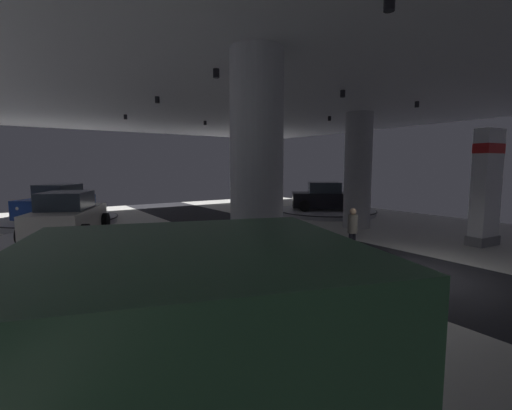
# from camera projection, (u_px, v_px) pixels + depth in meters

# --- Properties ---
(ground) EXTENTS (24.00, 44.00, 0.06)m
(ground) POSITION_uv_depth(u_px,v_px,m) (409.00, 274.00, 9.90)
(ground) COLOR silver
(ceiling_with_spotlights) EXTENTS (24.00, 44.00, 0.39)m
(ceiling_with_spotlights) POSITION_uv_depth(u_px,v_px,m) (420.00, 68.00, 9.29)
(ceiling_with_spotlights) COLOR silver
(column_right) EXTENTS (1.28, 1.28, 5.50)m
(column_right) POSITION_uv_depth(u_px,v_px,m) (358.00, 171.00, 17.04)
(column_right) COLOR #ADADB2
(column_right) RESTS_ON ground
(column_left) EXTENTS (1.19, 1.19, 5.50)m
(column_left) POSITION_uv_depth(u_px,v_px,m) (257.00, 177.00, 7.95)
(column_left) COLOR silver
(column_left) RESTS_ON ground
(brand_sign_pylon) EXTENTS (1.31, 0.75, 4.34)m
(brand_sign_pylon) POSITION_uv_depth(u_px,v_px,m) (486.00, 186.00, 13.23)
(brand_sign_pylon) COLOR slate
(brand_sign_pylon) RESTS_ON ground
(display_platform_deep_left) EXTENTS (5.78, 5.78, 0.33)m
(display_platform_deep_left) POSITION_uv_depth(u_px,v_px,m) (58.00, 221.00, 18.22)
(display_platform_deep_left) COLOR #B7B7BC
(display_platform_deep_left) RESTS_ON ground
(display_car_deep_left) EXTENTS (4.05, 4.39, 1.71)m
(display_car_deep_left) POSITION_uv_depth(u_px,v_px,m) (57.00, 203.00, 18.15)
(display_car_deep_left) COLOR navy
(display_car_deep_left) RESTS_ON display_platform_deep_left
(pickup_truck_near_left) EXTENTS (3.93, 5.69, 2.30)m
(pickup_truck_near_left) POSITION_uv_depth(u_px,v_px,m) (179.00, 352.00, 3.44)
(pickup_truck_near_left) COLOR #2D5638
(pickup_truck_near_left) RESTS_ON display_platform_near_left
(display_platform_far_right) EXTENTS (6.07, 6.07, 0.27)m
(display_platform_far_right) POSITION_uv_depth(u_px,v_px,m) (326.00, 211.00, 22.11)
(display_platform_far_right) COLOR #B7B7BC
(display_platform_far_right) RESTS_ON ground
(display_car_far_right) EXTENTS (4.42, 3.99, 1.71)m
(display_car_far_right) POSITION_uv_depth(u_px,v_px,m) (326.00, 197.00, 22.01)
(display_car_far_right) COLOR black
(display_car_far_right) RESTS_ON display_platform_far_right
(display_platform_far_left) EXTENTS (5.63, 5.63, 0.32)m
(display_platform_far_left) POSITION_uv_depth(u_px,v_px,m) (70.00, 240.00, 13.54)
(display_platform_far_left) COLOR #B7B7BC
(display_platform_far_left) RESTS_ON ground
(display_car_far_left) EXTENTS (3.47, 4.57, 1.71)m
(display_car_far_left) POSITION_uv_depth(u_px,v_px,m) (68.00, 216.00, 13.41)
(display_car_far_left) COLOR silver
(display_car_far_left) RESTS_ON display_platform_far_left
(visitor_walking_near) EXTENTS (0.32, 0.32, 1.59)m
(visitor_walking_near) POSITION_uv_depth(u_px,v_px,m) (352.00, 228.00, 11.86)
(visitor_walking_near) COLOR black
(visitor_walking_near) RESTS_ON ground
(stanchion_a) EXTENTS (0.28, 0.28, 1.01)m
(stanchion_a) POSITION_uv_depth(u_px,v_px,m) (267.00, 250.00, 11.07)
(stanchion_a) COLOR #333338
(stanchion_a) RESTS_ON ground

